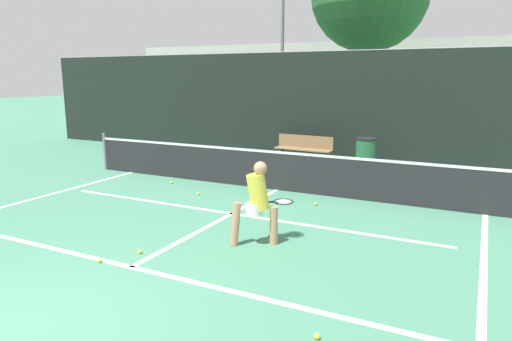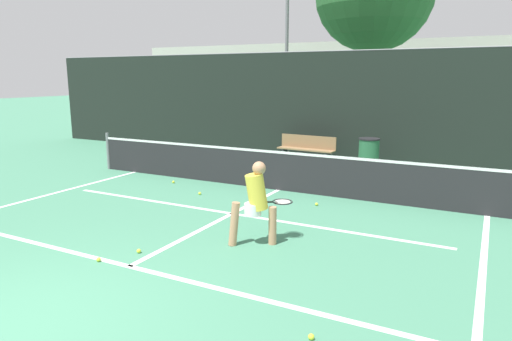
{
  "view_description": "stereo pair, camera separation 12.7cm",
  "coord_description": "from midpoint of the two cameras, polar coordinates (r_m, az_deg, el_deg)",
  "views": [
    {
      "loc": [
        4.34,
        -2.76,
        2.68
      ],
      "look_at": [
        0.58,
        4.71,
        0.95
      ],
      "focal_mm": 32.0,
      "sensor_mm": 36.0,
      "label": 1
    },
    {
      "loc": [
        4.46,
        -2.71,
        2.68
      ],
      "look_at": [
        0.58,
        4.71,
        0.95
      ],
      "focal_mm": 32.0,
      "sensor_mm": 36.0,
      "label": 2
    }
  ],
  "objects": [
    {
      "name": "ground_plane",
      "position": [
        5.83,
        -29.0,
        -17.25
      ],
      "size": [
        100.0,
        100.0,
        0.0
      ],
      "primitive_type": "plane",
      "color": "#427F60"
    },
    {
      "name": "court_baseline_near",
      "position": [
        6.92,
        -15.85,
        -11.54
      ],
      "size": [
        11.0,
        0.1,
        0.01
      ],
      "primitive_type": "cube",
      "color": "white",
      "rests_on": "ground"
    },
    {
      "name": "court_service_line",
      "position": [
        9.12,
        -3.43,
        -5.4
      ],
      "size": [
        8.25,
        0.1,
        0.01
      ],
      "primitive_type": "cube",
      "color": "white",
      "rests_on": "ground"
    },
    {
      "name": "court_center_mark",
      "position": [
        8.82,
        -4.62,
        -6.01
      ],
      "size": [
        0.1,
        5.09,
        0.01
      ],
      "primitive_type": "cube",
      "color": "white",
      "rests_on": "ground"
    },
    {
      "name": "court_sideline_left",
      "position": [
        11.74,
        -23.8,
        -2.51
      ],
      "size": [
        0.1,
        6.09,
        0.01
      ],
      "primitive_type": "cube",
      "color": "white",
      "rests_on": "ground"
    },
    {
      "name": "court_sideline_right",
      "position": [
        7.65,
        26.16,
        -10.05
      ],
      "size": [
        0.1,
        6.09,
        0.01
      ],
      "primitive_type": "cube",
      "color": "white",
      "rests_on": "ground"
    },
    {
      "name": "net",
      "position": [
        10.88,
        2.31,
        0.18
      ],
      "size": [
        11.09,
        0.09,
        1.07
      ],
      "color": "slate",
      "rests_on": "ground"
    },
    {
      "name": "fence_back",
      "position": [
        14.73,
        9.38,
        7.83
      ],
      "size": [
        24.0,
        0.06,
        3.47
      ],
      "color": "black",
      "rests_on": "ground"
    },
    {
      "name": "player_practicing",
      "position": [
        7.28,
        -0.34,
        -3.72
      ],
      "size": [
        0.92,
        0.97,
        1.38
      ],
      "rotation": [
        0.0,
        0.0,
        0.56
      ],
      "color": "tan",
      "rests_on": "ground"
    },
    {
      "name": "tennis_ball_scattered_0",
      "position": [
        7.37,
        -14.78,
        -9.78
      ],
      "size": [
        0.07,
        0.07,
        0.07
      ],
      "primitive_type": "sphere",
      "color": "#D1E033",
      "rests_on": "ground"
    },
    {
      "name": "tennis_ball_scattered_1",
      "position": [
        5.07,
        6.88,
        -19.88
      ],
      "size": [
        0.07,
        0.07,
        0.07
      ],
      "primitive_type": "sphere",
      "color": "#D1E033",
      "rests_on": "ground"
    },
    {
      "name": "tennis_ball_scattered_2",
      "position": [
        11.84,
        -10.83,
        -1.45
      ],
      "size": [
        0.07,
        0.07,
        0.07
      ],
      "primitive_type": "sphere",
      "color": "#D1E033",
      "rests_on": "ground"
    },
    {
      "name": "tennis_ball_scattered_3",
      "position": [
        9.75,
        7.11,
        -4.17
      ],
      "size": [
        0.07,
        0.07,
        0.07
      ],
      "primitive_type": "sphere",
      "color": "#D1E033",
      "rests_on": "ground"
    },
    {
      "name": "tennis_ball_scattered_4",
      "position": [
        10.6,
        -7.55,
        -2.88
      ],
      "size": [
        0.07,
        0.07,
        0.07
      ],
      "primitive_type": "sphere",
      "color": "#D1E033",
      "rests_on": "ground"
    },
    {
      "name": "tennis_ball_scattered_5",
      "position": [
        7.21,
        -19.42,
        -10.56
      ],
      "size": [
        0.07,
        0.07,
        0.07
      ],
      "primitive_type": "sphere",
      "color": "#D1E033",
      "rests_on": "ground"
    },
    {
      "name": "courtside_bench",
      "position": [
        14.41,
        5.75,
        2.83
      ],
      "size": [
        1.89,
        0.51,
        0.86
      ],
      "rotation": [
        0.0,
        0.0,
        -0.07
      ],
      "color": "olive",
      "rests_on": "ground"
    },
    {
      "name": "trash_bin",
      "position": [
        13.49,
        13.31,
        1.98
      ],
      "size": [
        0.6,
        0.6,
        0.95
      ],
      "color": "#28603D",
      "rests_on": "ground"
    },
    {
      "name": "parked_car",
      "position": [
        18.23,
        10.55,
        5.0
      ],
      "size": [
        1.88,
        4.43,
        1.47
      ],
      "color": "maroon",
      "rests_on": "ground"
    },
    {
      "name": "floodlight_mast",
      "position": [
        21.99,
        3.17,
        18.02
      ],
      "size": [
        1.1,
        0.24,
        7.97
      ],
      "color": "slate",
      "rests_on": "ground"
    },
    {
      "name": "building_far",
      "position": [
        28.26,
        18.08,
        10.45
      ],
      "size": [
        36.0,
        2.4,
        4.7
      ],
      "primitive_type": "cube",
      "color": "#B2ADA3",
      "rests_on": "ground"
    }
  ]
}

